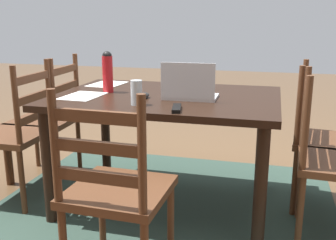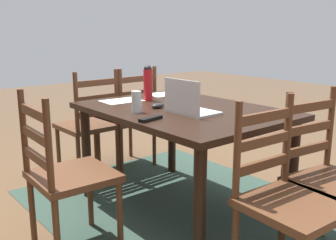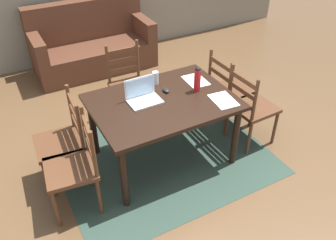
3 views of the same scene
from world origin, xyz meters
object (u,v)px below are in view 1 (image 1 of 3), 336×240
Objects in this scene: laptop at (189,90)px; computer_mouse at (144,95)px; chair_right_far at (16,135)px; chair_left_far at (332,161)px; chair_right_near at (48,120)px; tv_remote at (177,108)px; chair_left_near at (324,140)px; dining_table at (167,109)px; chair_far_head at (116,192)px; drinking_glass at (136,93)px; water_bottle at (107,71)px.

computer_mouse is at bearing 6.88° from laptop.
chair_left_far is at bearing -179.96° from chair_right_far.
chair_right_far and chair_left_far have the same top height.
chair_right_near is at bearing -14.71° from laptop.
chair_right_far is 1.98m from chair_left_far.
chair_right_near is 1.33m from tv_remote.
tv_remote is at bearing 170.35° from chair_right_far.
chair_left_far is 9.50× the size of computer_mouse.
computer_mouse reaches higher than tv_remote.
chair_right_far is at bearing 90.00° from chair_right_near.
chair_left_near is 9.50× the size of computer_mouse.
dining_table is 1.48× the size of chair_far_head.
chair_far_head reaches higher than dining_table.
chair_right_near is (1.98, -0.41, 0.00)m from chair_left_far.
chair_far_head is (-0.99, 0.68, 0.00)m from chair_right_far.
chair_left_far is at bearing -177.49° from tv_remote.
chair_left_near is at bearing -153.64° from drinking_glass.
drinking_glass is at bearing 149.54° from chair_right_near.
chair_far_head is 1.20m from chair_left_far.
chair_left_far is 0.41m from chair_left_near.
laptop is (-0.17, 0.10, 0.15)m from dining_table.
chair_right_near is 6.79× the size of drinking_glass.
water_bottle is 0.34m from computer_mouse.
chair_right_far is (0.99, 0.20, -0.19)m from dining_table.
laptop reaches higher than chair_right_far.
chair_far_head is 0.66m from drinking_glass.
tv_remote is (0.01, 0.30, -0.05)m from laptop.
chair_far_head is (0.00, 0.88, -0.19)m from dining_table.
drinking_glass is 0.82× the size of tv_remote.
chair_left_far is at bearing 168.43° from chair_right_near.
computer_mouse is at bearing -83.85° from drinking_glass.
chair_right_far is at bearing 18.64° from water_bottle.
chair_right_far is 2.94× the size of laptop.
water_bottle is (0.40, 0.00, 0.23)m from dining_table.
chair_far_head is 0.58m from tv_remote.
dining_table is 8.25× the size of tv_remote.
drinking_glass is at bearing 133.87° from water_bottle.
chair_right_far is 1.21m from laptop.
water_bottle reaches higher than laptop.
tv_remote is (-1.15, 0.20, 0.29)m from chair_right_far.
chair_right_far is 3.54× the size of water_bottle.
chair_left_near is 3.54× the size of water_bottle.
laptop reaches higher than drinking_glass.
chair_left_near is 5.59× the size of tv_remote.
water_bottle is at bearing 8.63° from chair_left_near.
chair_left_near reaches higher than computer_mouse.
chair_far_head reaches higher than tv_remote.
computer_mouse is (0.02, -0.19, -0.05)m from drinking_glass.
laptop is at bearing 170.32° from water_bottle.
dining_table is 5.24× the size of water_bottle.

